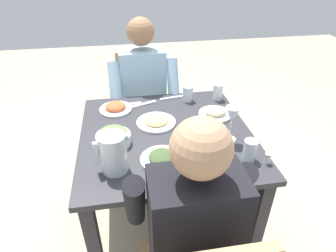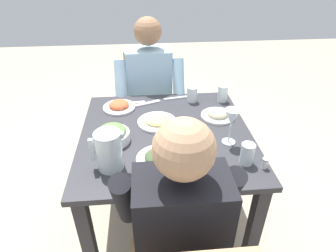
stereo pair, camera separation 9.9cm
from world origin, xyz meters
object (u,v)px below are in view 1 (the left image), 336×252
plate_beans (215,113)px  water_glass_far_right (208,159)px  plate_fries (156,121)px  salad_bowl (113,137)px  plate_rice_curry (116,108)px  chair_near (143,101)px  water_glass_near_left (250,150)px  diner_near (145,97)px  plate_dolmas (162,158)px  diner_far (187,222)px  water_pitcher (114,153)px  wine_glass (232,117)px  dining_table (166,148)px  water_glass_center (218,92)px  water_glass_far_left (188,94)px  salt_shaker (267,158)px  plate_yoghurt (192,138)px

plate_beans → water_glass_far_right: size_ratio=2.31×
plate_fries → salad_bowl: bearing=33.1°
plate_rice_curry → water_glass_far_right: bearing=124.4°
chair_near → water_glass_near_left: bearing=111.8°
diner_near → plate_dolmas: (-0.01, 0.80, 0.07)m
diner_far → water_pitcher: 0.43m
salad_bowl → wine_glass: size_ratio=0.92×
wine_glass → dining_table: bearing=-20.8°
dining_table → plate_fries: 0.17m
salad_bowl → water_glass_center: (-0.68, -0.40, 0.01)m
plate_beans → dining_table: bearing=23.1°
plate_fries → water_glass_far_left: size_ratio=2.26×
salad_bowl → wine_glass: 0.61m
plate_fries → plate_rice_curry: (0.23, -0.20, 0.00)m
plate_rice_curry → salad_bowl: bearing=87.9°
plate_rice_curry → water_glass_far_left: water_glass_far_left is taller
diner_near → plate_dolmas: diner_near is taller
chair_near → water_glass_center: size_ratio=8.24×
water_glass_center → chair_near: bearing=-42.5°
plate_dolmas → salt_shaker: salt_shaker is taller
water_pitcher → plate_beans: 0.73m
dining_table → water_glass_far_right: water_glass_far_right is taller
plate_fries → plate_rice_curry: 0.30m
wine_glass → salt_shaker: wine_glass is taller
water_glass_near_left → plate_fries: bearing=-44.5°
diner_near → chair_near: bearing=-90.0°
water_glass_center → plate_fries: bearing=28.4°
dining_table → salad_bowl: salad_bowl is taller
water_glass_far_left → salad_bowl: bearing=40.2°
salad_bowl → water_glass_center: size_ratio=1.68×
water_pitcher → salad_bowl: (0.01, -0.21, -0.05)m
plate_dolmas → diner_far: bearing=99.0°
plate_yoghurt → water_glass_center: size_ratio=1.93×
plate_beans → salt_shaker: 0.48m
water_pitcher → salt_shaker: 0.72m
plate_rice_curry → plate_beans: bearing=165.0°
water_pitcher → salad_bowl: 0.21m
diner_near → wine_glass: size_ratio=6.02×
salad_bowl → salt_shaker: (-0.71, 0.28, -0.01)m
diner_near → salt_shaker: (-0.50, 0.90, 0.08)m
chair_near → salad_bowl: 0.88m
plate_fries → plate_rice_curry: bearing=-40.6°
water_glass_far_right → water_glass_near_left: bearing=-174.2°
diner_far → plate_dolmas: bearing=-81.0°
chair_near → plate_beans: bearing=121.8°
salad_bowl → water_glass_near_left: bearing=159.9°
water_glass_center → diner_near: bearing=-25.5°
salad_bowl → diner_near: bearing=-109.3°
plate_dolmas → water_glass_far_left: 0.64m
plate_yoghurt → water_glass_center: bearing=-122.2°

